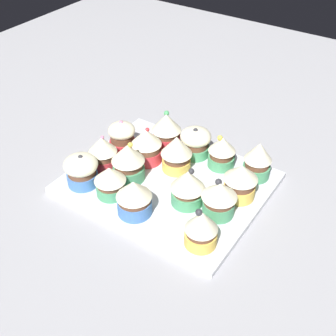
{
  "coord_description": "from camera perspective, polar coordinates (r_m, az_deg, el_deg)",
  "views": [
    {
      "loc": [
        -36.51,
        54.52,
        56.47
      ],
      "look_at": [
        0.0,
        0.0,
        4.2
      ],
      "focal_mm": 47.27,
      "sensor_mm": 36.0,
      "label": 1
    }
  ],
  "objects": [
    {
      "name": "ground_plane",
      "position": [
        0.88,
        -0.0,
        -2.92
      ],
      "size": [
        180.0,
        180.0,
        3.0
      ],
      "primitive_type": "cube",
      "color": "#9E9EA3"
    },
    {
      "name": "baking_tray",
      "position": [
        0.86,
        -0.0,
        -1.87
      ],
      "size": [
        36.43,
        29.85,
        1.2
      ],
      "color": "silver",
      "rests_on": "ground_plane"
    },
    {
      "name": "cupcake_0",
      "position": [
        0.86,
        11.49,
        1.03
      ],
      "size": [
        5.36,
        5.36,
        7.88
      ],
      "color": "#4C9E6B",
      "rests_on": "baking_tray"
    },
    {
      "name": "cupcake_1",
      "position": [
        0.88,
        6.95,
        2.1
      ],
      "size": [
        5.42,
        5.42,
        7.15
      ],
      "color": "#4C9E6B",
      "rests_on": "baking_tray"
    },
    {
      "name": "cupcake_2",
      "position": [
        0.91,
        3.71,
        3.37
      ],
      "size": [
        6.36,
        6.36,
        6.53
      ],
      "color": "#4C9E6B",
      "rests_on": "baking_tray"
    },
    {
      "name": "cupcake_3",
      "position": [
        0.93,
        -0.2,
        4.99
      ],
      "size": [
        6.27,
        6.27,
        8.14
      ],
      "color": "#D1333D",
      "rests_on": "baking_tray"
    },
    {
      "name": "cupcake_4",
      "position": [
        0.81,
        9.31,
        -1.63
      ],
      "size": [
        6.28,
        6.28,
        7.22
      ],
      "color": "#EFC651",
      "rests_on": "baking_tray"
    },
    {
      "name": "cupcake_5",
      "position": [
        0.86,
        1.1,
        2.03
      ],
      "size": [
        6.17,
        6.17,
        7.73
      ],
      "color": "#EFC651",
      "rests_on": "baking_tray"
    },
    {
      "name": "cupcake_6",
      "position": [
        0.89,
        -2.8,
        2.96
      ],
      "size": [
        6.17,
        6.17,
        7.71
      ],
      "color": "#D1333D",
      "rests_on": "baking_tray"
    },
    {
      "name": "cupcake_7",
      "position": [
        0.92,
        -5.95,
        4.06
      ],
      "size": [
        5.64,
        5.64,
        6.83
      ],
      "color": "#D1333D",
      "rests_on": "baking_tray"
    },
    {
      "name": "cupcake_8",
      "position": [
        0.77,
        6.61,
        -3.86
      ],
      "size": [
        6.28,
        6.28,
        7.31
      ],
      "color": "#4C9E6B",
      "rests_on": "baking_tray"
    },
    {
      "name": "cupcake_9",
      "position": [
        0.79,
        2.54,
        -2.4
      ],
      "size": [
        6.26,
        6.26,
        7.61
      ],
      "color": "#4C9E6B",
      "rests_on": "baking_tray"
    },
    {
      "name": "cupcake_10",
      "position": [
        0.84,
        -5.15,
        0.85
      ],
      "size": [
        6.39,
        6.39,
        8.18
      ],
      "color": "#4C9E6B",
      "rests_on": "baking_tray"
    },
    {
      "name": "cupcake_11",
      "position": [
        0.87,
        -8.4,
        2.02
      ],
      "size": [
        5.67,
        5.67,
        7.55
      ],
      "color": "#D1333D",
      "rests_on": "baking_tray"
    },
    {
      "name": "cupcake_12",
      "position": [
        0.72,
        4.31,
        -7.71
      ],
      "size": [
        5.46,
        5.46,
        7.5
      ],
      "color": "#EFC651",
      "rests_on": "baking_tray"
    },
    {
      "name": "cupcake_13",
      "position": [
        0.77,
        -4.56,
        -3.67
      ],
      "size": [
        6.34,
        6.34,
        7.02
      ],
      "color": "#477AC6",
      "rests_on": "baking_tray"
    },
    {
      "name": "cupcake_14",
      "position": [
        0.81,
        -7.47,
        -1.62
      ],
      "size": [
        5.89,
        5.89,
        6.25
      ],
      "color": "#4C9E6B",
      "rests_on": "baking_tray"
    },
    {
      "name": "cupcake_15",
      "position": [
        0.84,
        -11.1,
        -0.22
      ],
      "size": [
        6.52,
        6.52,
        6.69
      ],
      "color": "#477AC6",
      "rests_on": "baking_tray"
    }
  ]
}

